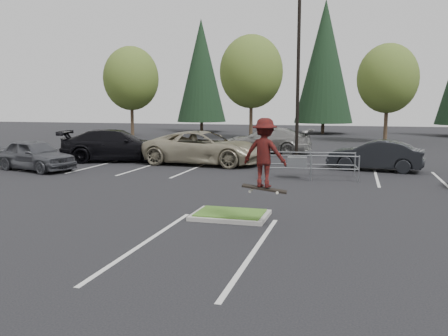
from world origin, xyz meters
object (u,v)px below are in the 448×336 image
(light_pole, at_px, (298,80))
(conif_a, at_px, (201,71))
(decid_b, at_px, (251,74))
(decid_c, at_px, (388,81))
(skateboarder, at_px, (265,153))
(car_l_tan, at_px, (204,148))
(car_r_charc, at_px, (375,155))
(conif_b, at_px, (325,62))
(car_l_grey, at_px, (34,155))
(car_far_silver, at_px, (267,141))
(cart_corral, at_px, (300,162))
(decid_a, at_px, (131,80))
(car_l_black, at_px, (115,145))

(light_pole, height_order, conif_a, conif_a)
(decid_b, bearing_deg, decid_c, -3.34)
(conif_a, distance_m, skateboarder, 44.02)
(car_l_tan, bearing_deg, car_r_charc, -86.23)
(decid_b, height_order, decid_c, decid_b)
(car_r_charc, bearing_deg, decid_b, -141.83)
(skateboarder, bearing_deg, conif_b, -77.48)
(car_l_tan, bearing_deg, light_pole, -80.52)
(car_l_grey, height_order, car_far_silver, car_far_silver)
(decid_b, xyz_separation_m, cart_corral, (7.17, -22.59, -5.32))
(light_pole, relative_size, car_r_charc, 2.19)
(cart_corral, bearing_deg, decid_b, 100.88)
(car_l_grey, relative_size, car_r_charc, 0.99)
(conif_b, bearing_deg, car_far_silver, -95.57)
(car_r_charc, relative_size, car_far_silver, 0.77)
(light_pole, height_order, skateboarder, light_pole)
(car_l_grey, height_order, car_r_charc, car_l_grey)
(decid_a, distance_m, skateboarder, 36.67)
(decid_b, distance_m, car_l_grey, 24.86)
(light_pole, height_order, car_l_black, light_pole)
(decid_a, bearing_deg, skateboarder, -58.24)
(car_l_black, height_order, car_r_charc, car_l_black)
(decid_b, bearing_deg, conif_a, 130.17)
(cart_corral, xyz_separation_m, car_l_grey, (-13.19, -0.95, 0.05))
(light_pole, relative_size, car_l_tan, 1.53)
(light_pole, distance_m, skateboarder, 13.26)
(car_l_black, xyz_separation_m, car_far_silver, (7.74, 6.50, -0.06))
(car_far_silver, bearing_deg, decid_b, -157.89)
(decid_b, height_order, conif_b, conif_b)
(light_pole, distance_m, car_far_silver, 7.54)
(decid_a, xyz_separation_m, conif_b, (18.01, 10.47, 2.27))
(car_far_silver, bearing_deg, conif_b, 179.61)
(decid_c, height_order, skateboarder, decid_c)
(decid_c, distance_m, skateboarder, 31.37)
(car_l_tan, distance_m, car_l_grey, 8.78)
(car_l_tan, relative_size, car_l_grey, 1.45)
(decid_b, relative_size, car_r_charc, 2.09)
(decid_a, distance_m, decid_c, 24.00)
(cart_corral, distance_m, car_l_black, 11.65)
(skateboarder, bearing_deg, cart_corral, -78.89)
(conif_b, relative_size, car_l_grey, 3.17)
(skateboarder, distance_m, car_l_black, 16.78)
(conif_a, bearing_deg, conif_b, 2.05)
(skateboarder, height_order, car_l_grey, skateboarder)
(decid_b, xyz_separation_m, car_far_silver, (3.82, -12.53, -5.18))
(decid_b, relative_size, car_l_black, 1.51)
(car_l_black, distance_m, car_l_grey, 4.97)
(conif_b, xyz_separation_m, skateboarder, (1.20, -41.50, -5.80))
(conif_a, height_order, car_r_charc, conif_a)
(decid_c, relative_size, conif_b, 0.58)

